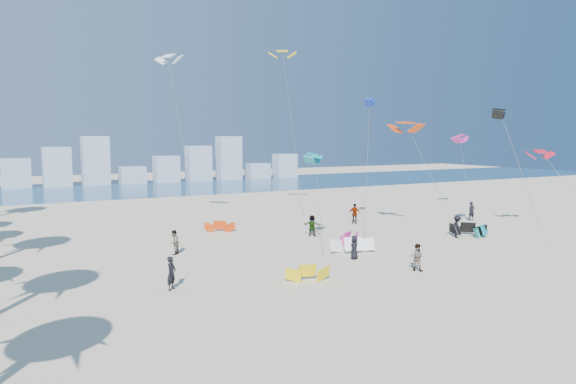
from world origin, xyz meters
TOP-DOWN VIEW (x-y plane):
  - ground at (0.00, 0.00)m, footprint 220.00×220.00m
  - ocean at (0.00, 72.00)m, footprint 220.00×220.00m
  - kitesurfer_near at (-6.44, 11.90)m, footprint 0.78×0.78m
  - kitesurfer_mid at (8.08, 8.74)m, footprint 0.99×1.04m
  - kitesurfers_far at (11.69, 19.87)m, footprint 31.39×13.45m
  - grounded_kites at (10.81, 16.59)m, footprint 22.86×19.58m
  - flying_kites at (16.75, 22.86)m, footprint 35.65×25.47m
  - distant_skyline at (-1.19, 82.00)m, footprint 85.00×3.00m

SIDE VIEW (x-z plane):
  - ground at x=0.00m, z-range 0.00..0.00m
  - ocean at x=0.00m, z-range 0.01..0.01m
  - grounded_kites at x=10.81m, z-range -0.06..0.99m
  - kitesurfer_mid at x=8.08m, z-range 0.00..1.70m
  - kitesurfers_far at x=11.69m, z-range -0.06..1.86m
  - kitesurfer_near at x=-6.44m, z-range 0.00..1.83m
  - distant_skyline at x=-1.19m, z-range -1.11..7.29m
  - flying_kites at x=16.75m, z-range 1.91..19.42m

